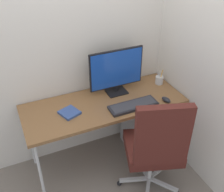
{
  "coord_description": "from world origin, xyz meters",
  "views": [
    {
      "loc": [
        -0.82,
        -2.01,
        2.26
      ],
      "look_at": [
        0.06,
        -0.06,
        0.86
      ],
      "focal_mm": 43.29,
      "sensor_mm": 36.0,
      "label": 1
    }
  ],
  "objects_px": {
    "filing_cabinet": "(146,125)",
    "keyboard": "(133,106)",
    "notebook": "(69,113)",
    "mouse": "(166,100)",
    "monitor": "(116,70)",
    "pen_holder": "(159,80)",
    "office_chair": "(156,146)"
  },
  "relations": [
    {
      "from": "mouse",
      "to": "pen_holder",
      "type": "distance_m",
      "value": 0.35
    },
    {
      "from": "filing_cabinet",
      "to": "pen_holder",
      "type": "distance_m",
      "value": 0.53
    },
    {
      "from": "filing_cabinet",
      "to": "notebook",
      "type": "relative_size",
      "value": 3.91
    },
    {
      "from": "mouse",
      "to": "office_chair",
      "type": "bearing_deg",
      "value": -144.14
    },
    {
      "from": "monitor",
      "to": "notebook",
      "type": "height_order",
      "value": "monitor"
    },
    {
      "from": "monitor",
      "to": "mouse",
      "type": "distance_m",
      "value": 0.57
    },
    {
      "from": "monitor",
      "to": "mouse",
      "type": "relative_size",
      "value": 5.23
    },
    {
      "from": "filing_cabinet",
      "to": "pen_holder",
      "type": "relative_size",
      "value": 3.75
    },
    {
      "from": "keyboard",
      "to": "pen_holder",
      "type": "distance_m",
      "value": 0.54
    },
    {
      "from": "keyboard",
      "to": "notebook",
      "type": "bearing_deg",
      "value": 165.97
    },
    {
      "from": "office_chair",
      "to": "mouse",
      "type": "relative_size",
      "value": 10.37
    },
    {
      "from": "filing_cabinet",
      "to": "mouse",
      "type": "height_order",
      "value": "mouse"
    },
    {
      "from": "monitor",
      "to": "pen_holder",
      "type": "bearing_deg",
      "value": -4.44
    },
    {
      "from": "mouse",
      "to": "filing_cabinet",
      "type": "bearing_deg",
      "value": 96.31
    },
    {
      "from": "office_chair",
      "to": "mouse",
      "type": "height_order",
      "value": "office_chair"
    },
    {
      "from": "filing_cabinet",
      "to": "monitor",
      "type": "xyz_separation_m",
      "value": [
        -0.3,
        0.15,
        0.69
      ]
    },
    {
      "from": "notebook",
      "to": "pen_holder",
      "type": "bearing_deg",
      "value": -13.33
    },
    {
      "from": "keyboard",
      "to": "mouse",
      "type": "distance_m",
      "value": 0.34
    },
    {
      "from": "notebook",
      "to": "filing_cabinet",
      "type": "bearing_deg",
      "value": -19.24
    },
    {
      "from": "filing_cabinet",
      "to": "keyboard",
      "type": "xyz_separation_m",
      "value": [
        -0.27,
        -0.16,
        0.45
      ]
    },
    {
      "from": "keyboard",
      "to": "mouse",
      "type": "bearing_deg",
      "value": -9.02
    },
    {
      "from": "keyboard",
      "to": "pen_holder",
      "type": "xyz_separation_m",
      "value": [
        0.46,
        0.27,
        0.03
      ]
    },
    {
      "from": "pen_holder",
      "to": "notebook",
      "type": "height_order",
      "value": "pen_holder"
    },
    {
      "from": "keyboard",
      "to": "mouse",
      "type": "relative_size",
      "value": 4.44
    },
    {
      "from": "filing_cabinet",
      "to": "notebook",
      "type": "distance_m",
      "value": 0.96
    },
    {
      "from": "keyboard",
      "to": "notebook",
      "type": "height_order",
      "value": "keyboard"
    },
    {
      "from": "office_chair",
      "to": "pen_holder",
      "type": "xyz_separation_m",
      "value": [
        0.45,
        0.68,
        0.2
      ]
    },
    {
      "from": "mouse",
      "to": "notebook",
      "type": "bearing_deg",
      "value": 155.85
    },
    {
      "from": "monitor",
      "to": "pen_holder",
      "type": "height_order",
      "value": "monitor"
    },
    {
      "from": "monitor",
      "to": "keyboard",
      "type": "distance_m",
      "value": 0.39
    },
    {
      "from": "office_chair",
      "to": "notebook",
      "type": "distance_m",
      "value": 0.84
    },
    {
      "from": "office_chair",
      "to": "keyboard",
      "type": "xyz_separation_m",
      "value": [
        -0.01,
        0.41,
        0.17
      ]
    }
  ]
}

